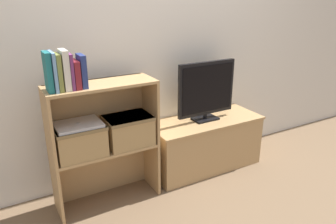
% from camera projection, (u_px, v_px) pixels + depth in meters
% --- Properties ---
extents(ground_plane, '(16.00, 16.00, 0.00)m').
position_uv_depth(ground_plane, '(176.00, 189.00, 2.70)').
color(ground_plane, brown).
extents(wall_back, '(10.00, 0.05, 2.40)m').
position_uv_depth(wall_back, '(149.00, 35.00, 2.65)').
color(wall_back, silver).
rests_on(wall_back, ground_plane).
extents(tv_stand, '(1.03, 0.44, 0.46)m').
position_uv_depth(tv_stand, '(204.00, 143.00, 2.98)').
color(tv_stand, tan).
rests_on(tv_stand, ground_plane).
extents(tv, '(0.55, 0.14, 0.52)m').
position_uv_depth(tv, '(206.00, 90.00, 2.80)').
color(tv, black).
rests_on(tv, tv_stand).
extents(bookshelf_lower_tier, '(0.77, 0.29, 0.44)m').
position_uv_depth(bookshelf_lower_tier, '(104.00, 165.00, 2.52)').
color(bookshelf_lower_tier, tan).
rests_on(bookshelf_lower_tier, ground_plane).
extents(bookshelf_upper_tier, '(0.77, 0.29, 0.50)m').
position_uv_depth(bookshelf_upper_tier, '(100.00, 107.00, 2.36)').
color(bookshelf_upper_tier, tan).
rests_on(bookshelf_upper_tier, bookshelf_lower_tier).
extents(book_teal, '(0.03, 0.13, 0.25)m').
position_uv_depth(book_teal, '(48.00, 72.00, 2.01)').
color(book_teal, '#1E7075').
rests_on(book_teal, bookshelf_upper_tier).
extents(book_skyblue, '(0.02, 0.16, 0.25)m').
position_uv_depth(book_skyblue, '(53.00, 72.00, 2.03)').
color(book_skyblue, '#709ECC').
rests_on(book_skyblue, bookshelf_upper_tier).
extents(book_olive, '(0.03, 0.13, 0.23)m').
position_uv_depth(book_olive, '(58.00, 72.00, 2.04)').
color(book_olive, olive).
rests_on(book_olive, bookshelf_upper_tier).
extents(book_ivory, '(0.04, 0.13, 0.26)m').
position_uv_depth(book_ivory, '(65.00, 70.00, 2.06)').
color(book_ivory, silver).
rests_on(book_ivory, bookshelf_upper_tier).
extents(book_plum, '(0.02, 0.14, 0.23)m').
position_uv_depth(book_plum, '(70.00, 71.00, 2.08)').
color(book_plum, '#6B2D66').
rests_on(book_plum, bookshelf_upper_tier).
extents(book_maroon, '(0.04, 0.14, 0.18)m').
position_uv_depth(book_maroon, '(75.00, 74.00, 2.10)').
color(book_maroon, maroon).
rests_on(book_maroon, bookshelf_upper_tier).
extents(book_navy, '(0.04, 0.13, 0.22)m').
position_uv_depth(book_navy, '(82.00, 71.00, 2.12)').
color(book_navy, navy).
rests_on(book_navy, bookshelf_upper_tier).
extents(storage_basket_left, '(0.34, 0.25, 0.22)m').
position_uv_depth(storage_basket_left, '(80.00, 139.00, 2.28)').
color(storage_basket_left, tan).
rests_on(storage_basket_left, bookshelf_lower_tier).
extents(storage_basket_right, '(0.34, 0.25, 0.22)m').
position_uv_depth(storage_basket_right, '(128.00, 129.00, 2.45)').
color(storage_basket_right, tan).
rests_on(storage_basket_right, bookshelf_lower_tier).
extents(laptop, '(0.31, 0.24, 0.02)m').
position_uv_depth(laptop, '(78.00, 124.00, 2.24)').
color(laptop, '#BCBCC1').
rests_on(laptop, storage_basket_left).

